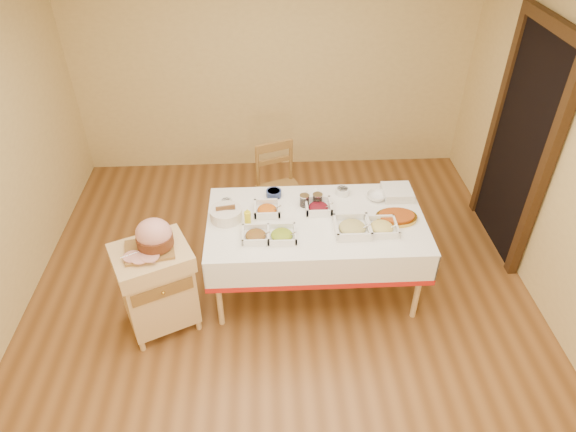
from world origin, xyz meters
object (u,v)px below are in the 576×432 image
object	(u,v)px
dining_chair	(280,189)
preserve_jar_left	(304,201)
dining_table	(316,234)
ham_on_board	(153,237)
mustard_bottle	(248,218)
bread_basket	(226,214)
brass_platter	(396,217)
butcher_cart	(157,284)
preserve_jar_right	(317,200)
plate_stack	(397,192)

from	to	relation	value
dining_chair	preserve_jar_left	size ratio (longest dim) A/B	8.64
dining_table	dining_chair	distance (m)	0.94
dining_table	ham_on_board	size ratio (longest dim) A/B	4.70
dining_table	ham_on_board	world-z (taller)	ham_on_board
mustard_bottle	bread_basket	world-z (taller)	mustard_bottle
ham_on_board	bread_basket	xyz separation A→B (m)	(0.52, 0.41, -0.11)
mustard_bottle	brass_platter	xyz separation A→B (m)	(1.24, 0.02, -0.05)
butcher_cart	brass_platter	size ratio (longest dim) A/B	2.31
preserve_jar_right	plate_stack	world-z (taller)	preserve_jar_right
preserve_jar_left	ham_on_board	bearing A→B (deg)	-154.46
dining_table	dining_chair	world-z (taller)	dining_chair
preserve_jar_left	brass_platter	xyz separation A→B (m)	(0.75, -0.23, -0.03)
bread_basket	plate_stack	bearing A→B (deg)	9.90
mustard_bottle	brass_platter	bearing A→B (deg)	1.15
bread_basket	preserve_jar_left	bearing A→B (deg)	13.23
dining_table	preserve_jar_left	bearing A→B (deg)	112.95
preserve_jar_left	bread_basket	distance (m)	0.68
dining_chair	plate_stack	world-z (taller)	dining_chair
dining_chair	bread_basket	distance (m)	1.03
bread_basket	dining_chair	bearing A→B (deg)	60.78
plate_stack	ham_on_board	bearing A→B (deg)	-161.60
butcher_cart	preserve_jar_right	distance (m)	1.51
dining_chair	brass_platter	world-z (taller)	dining_chair
dining_chair	mustard_bottle	size ratio (longest dim) A/B	5.52
preserve_jar_left	brass_platter	world-z (taller)	preserve_jar_left
bread_basket	mustard_bottle	bearing A→B (deg)	-28.67
dining_table	bread_basket	bearing A→B (deg)	176.60
ham_on_board	plate_stack	size ratio (longest dim) A/B	1.53
dining_table	preserve_jar_left	xyz separation A→B (m)	(-0.09, 0.20, 0.21)
dining_chair	ham_on_board	bearing A→B (deg)	-128.27
ham_on_board	bread_basket	size ratio (longest dim) A/B	1.45
dining_chair	mustard_bottle	xyz separation A→B (m)	(-0.29, -0.95, 0.36)
butcher_cart	preserve_jar_left	xyz separation A→B (m)	(1.22, 0.60, 0.35)
dining_table	bread_basket	xyz separation A→B (m)	(-0.75, 0.04, 0.21)
butcher_cart	dining_chair	xyz separation A→B (m)	(1.03, 1.29, 0.02)
ham_on_board	mustard_bottle	size ratio (longest dim) A/B	2.30
dining_table	preserve_jar_right	bearing A→B (deg)	82.06
ham_on_board	brass_platter	xyz separation A→B (m)	(1.93, 0.33, -0.14)
preserve_jar_left	preserve_jar_right	size ratio (longest dim) A/B	0.98
preserve_jar_left	preserve_jar_right	bearing A→B (deg)	3.91
dining_table	ham_on_board	distance (m)	1.36
dining_chair	mustard_bottle	world-z (taller)	dining_chair
preserve_jar_left	mustard_bottle	size ratio (longest dim) A/B	0.64
dining_chair	ham_on_board	xyz separation A→B (m)	(-0.99, -1.26, 0.44)
ham_on_board	plate_stack	xyz separation A→B (m)	(2.01, 0.67, -0.12)
dining_table	mustard_bottle	distance (m)	0.62
butcher_cart	ham_on_board	distance (m)	0.46
ham_on_board	butcher_cart	bearing A→B (deg)	-141.86
dining_table	preserve_jar_right	size ratio (longest dim) A/B	16.64
butcher_cart	ham_on_board	bearing A→B (deg)	38.14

